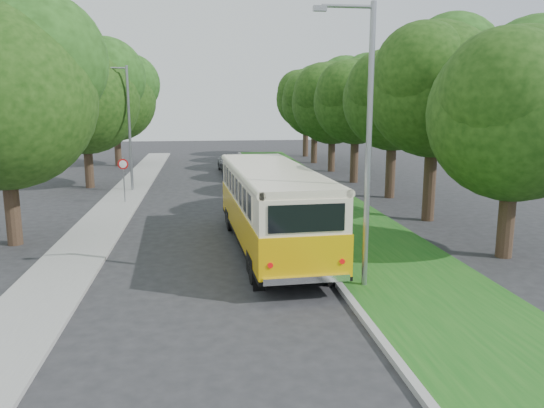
{
  "coord_description": "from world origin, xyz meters",
  "views": [
    {
      "loc": [
        -0.29,
        -16.79,
        5.35
      ],
      "look_at": [
        2.32,
        3.14,
        1.5
      ],
      "focal_mm": 35.0,
      "sensor_mm": 36.0,
      "label": 1
    }
  ],
  "objects": [
    {
      "name": "car_grey",
      "position": [
        2.21,
        24.44,
        0.7
      ],
      "size": [
        2.65,
        5.21,
        1.41
      ],
      "primitive_type": "imported",
      "rotation": [
        0.0,
        0.0,
        0.06
      ],
      "color": "#54585B",
      "rests_on": "ground"
    },
    {
      "name": "treeline",
      "position": [
        3.15,
        17.99,
        5.93
      ],
      "size": [
        24.27,
        41.91,
        9.46
      ],
      "color": "#332319",
      "rests_on": "ground"
    },
    {
      "name": "ground",
      "position": [
        0.0,
        0.0,
        0.0
      ],
      "size": [
        120.0,
        120.0,
        0.0
      ],
      "primitive_type": "plane",
      "color": "#252527",
      "rests_on": "ground"
    },
    {
      "name": "grass_verge",
      "position": [
        5.95,
        5.0,
        0.07
      ],
      "size": [
        4.5,
        70.0,
        0.13
      ],
      "primitive_type": "cube",
      "color": "#175416",
      "rests_on": "ground"
    },
    {
      "name": "lamppost_far",
      "position": [
        -4.7,
        16.0,
        4.12
      ],
      "size": [
        1.71,
        0.16,
        7.5
      ],
      "color": "gray",
      "rests_on": "ground"
    },
    {
      "name": "lamppost_near",
      "position": [
        4.21,
        -2.5,
        4.37
      ],
      "size": [
        1.71,
        0.16,
        8.0
      ],
      "color": "gray",
      "rests_on": "ground"
    },
    {
      "name": "car_silver",
      "position": [
        1.95,
        9.5,
        0.7
      ],
      "size": [
        2.87,
        4.4,
        1.39
      ],
      "primitive_type": "imported",
      "rotation": [
        0.0,
        0.0,
        -0.33
      ],
      "color": "#A1A1A5",
      "rests_on": "ground"
    },
    {
      "name": "sidewalk",
      "position": [
        -4.8,
        5.0,
        0.06
      ],
      "size": [
        2.2,
        70.0,
        0.12
      ],
      "primitive_type": "cube",
      "color": "gray",
      "rests_on": "ground"
    },
    {
      "name": "curb",
      "position": [
        3.6,
        5.0,
        0.07
      ],
      "size": [
        0.2,
        70.0,
        0.15
      ],
      "primitive_type": "cube",
      "color": "gray",
      "rests_on": "ground"
    },
    {
      "name": "car_white",
      "position": [
        2.74,
        14.99,
        0.77
      ],
      "size": [
        2.52,
        4.91,
        1.54
      ],
      "primitive_type": "imported",
      "rotation": [
        0.0,
        0.0,
        0.2
      ],
      "color": "silver",
      "rests_on": "ground"
    },
    {
      "name": "warning_sign",
      "position": [
        -4.5,
        11.98,
        1.71
      ],
      "size": [
        0.56,
        0.1,
        2.5
      ],
      "color": "gray",
      "rests_on": "ground"
    },
    {
      "name": "car_blue",
      "position": [
        2.49,
        20.86,
        0.72
      ],
      "size": [
        3.23,
        5.29,
        1.43
      ],
      "primitive_type": "imported",
      "rotation": [
        0.0,
        0.0,
        -0.26
      ],
      "color": "navy",
      "rests_on": "ground"
    },
    {
      "name": "vintage_bus",
      "position": [
        2.14,
        1.84,
        1.57
      ],
      "size": [
        3.25,
        10.67,
        3.13
      ],
      "primitive_type": null,
      "rotation": [
        0.0,
        0.0,
        0.05
      ],
      "color": "#EBB007",
      "rests_on": "ground"
    }
  ]
}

